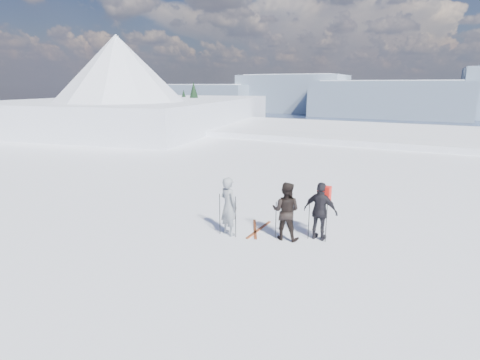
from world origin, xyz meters
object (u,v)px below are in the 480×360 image
object	(u,v)px
skier_dark	(286,211)
skier_pack	(320,211)
skis_loose	(257,229)
skier_grey	(229,206)

from	to	relation	value
skier_dark	skier_pack	size ratio (longest dim) A/B	1.00
skier_dark	skis_loose	world-z (taller)	skier_dark
skier_dark	skier_pack	distance (m)	1.06
skier_dark	skier_pack	bearing A→B (deg)	-159.34
skier_grey	skier_dark	distance (m)	1.81
skier_dark	skier_pack	world-z (taller)	skier_dark
skis_loose	skier_dark	bearing A→B (deg)	-14.57
skier_dark	skis_loose	size ratio (longest dim) A/B	1.08
skier_grey	skier_dark	bearing A→B (deg)	-142.15
skier_grey	skis_loose	distance (m)	1.37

